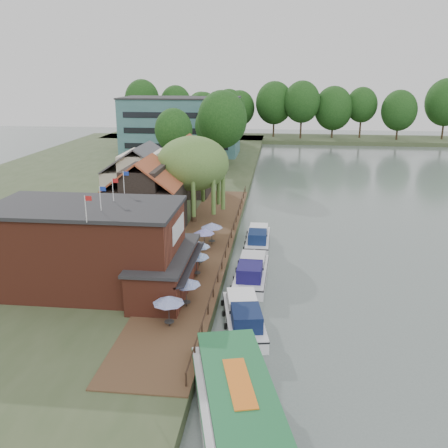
{
  "coord_description": "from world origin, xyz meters",
  "views": [
    {
      "loc": [
        -0.33,
        -38.56,
        18.68
      ],
      "look_at": [
        -6.0,
        12.0,
        3.0
      ],
      "focal_mm": 40.0,
      "sensor_mm": 36.0,
      "label": 1
    }
  ],
  "objects_px": {
    "willow": "(193,180)",
    "cruiser_1": "(251,270)",
    "umbrella_4": "(199,253)",
    "cottage_c": "(186,166)",
    "tour_boat": "(241,417)",
    "cruiser_2": "(258,236)",
    "umbrella_3": "(197,264)",
    "umbrella_5": "(204,239)",
    "hotel_block": "(181,126)",
    "swan": "(263,386)",
    "pub": "(111,248)",
    "umbrella_1": "(186,292)",
    "umbrella_2": "(177,282)",
    "umbrella_6": "(212,233)",
    "cottage_b": "(143,178)",
    "umbrella_0": "(169,311)",
    "cruiser_0": "(244,313)",
    "cottage_a": "(146,197)"
  },
  "relations": [
    {
      "from": "umbrella_0",
      "to": "cruiser_1",
      "type": "bearing_deg",
      "value": 64.78
    },
    {
      "from": "pub",
      "to": "cruiser_0",
      "type": "distance_m",
      "value": 12.43
    },
    {
      "from": "cottage_a",
      "to": "cottage_b",
      "type": "xyz_separation_m",
      "value": [
        -3.0,
        10.0,
        0.0
      ]
    },
    {
      "from": "umbrella_4",
      "to": "cottage_c",
      "type": "bearing_deg",
      "value": 102.95
    },
    {
      "from": "cottage_b",
      "to": "umbrella_0",
      "type": "height_order",
      "value": "cottage_b"
    },
    {
      "from": "willow",
      "to": "umbrella_1",
      "type": "bearing_deg",
      "value": -81.73
    },
    {
      "from": "cruiser_0",
      "to": "umbrella_0",
      "type": "bearing_deg",
      "value": -164.18
    },
    {
      "from": "pub",
      "to": "umbrella_2",
      "type": "relative_size",
      "value": 8.42
    },
    {
      "from": "cottage_a",
      "to": "umbrella_0",
      "type": "relative_size",
      "value": 3.62
    },
    {
      "from": "tour_boat",
      "to": "cruiser_2",
      "type": "bearing_deg",
      "value": 76.97
    },
    {
      "from": "cruiser_2",
      "to": "tour_boat",
      "type": "relative_size",
      "value": 0.6
    },
    {
      "from": "umbrella_5",
      "to": "cruiser_0",
      "type": "distance_m",
      "value": 14.33
    },
    {
      "from": "cruiser_2",
      "to": "umbrella_1",
      "type": "bearing_deg",
      "value": -104.89
    },
    {
      "from": "cottage_c",
      "to": "umbrella_2",
      "type": "relative_size",
      "value": 3.58
    },
    {
      "from": "umbrella_2",
      "to": "tour_boat",
      "type": "height_order",
      "value": "umbrella_2"
    },
    {
      "from": "hotel_block",
      "to": "tour_boat",
      "type": "relative_size",
      "value": 1.69
    },
    {
      "from": "umbrella_6",
      "to": "cruiser_0",
      "type": "bearing_deg",
      "value": -73.62
    },
    {
      "from": "willow",
      "to": "cruiser_1",
      "type": "height_order",
      "value": "willow"
    },
    {
      "from": "umbrella_3",
      "to": "umbrella_6",
      "type": "xyz_separation_m",
      "value": [
        0.17,
        8.77,
        0.0
      ]
    },
    {
      "from": "umbrella_0",
      "to": "pub",
      "type": "bearing_deg",
      "value": 135.35
    },
    {
      "from": "umbrella_0",
      "to": "umbrella_2",
      "type": "xyz_separation_m",
      "value": [
        -0.45,
        5.14,
        0.0
      ]
    },
    {
      "from": "umbrella_3",
      "to": "cottage_c",
      "type": "bearing_deg",
      "value": 102.16
    },
    {
      "from": "pub",
      "to": "umbrella_0",
      "type": "height_order",
      "value": "pub"
    },
    {
      "from": "cruiser_0",
      "to": "swan",
      "type": "bearing_deg",
      "value": -87.4
    },
    {
      "from": "cottage_a",
      "to": "umbrella_5",
      "type": "xyz_separation_m",
      "value": [
        7.33,
        -5.22,
        -2.96
      ]
    },
    {
      "from": "cruiser_0",
      "to": "cruiser_2",
      "type": "relative_size",
      "value": 1.06
    },
    {
      "from": "pub",
      "to": "umbrella_0",
      "type": "relative_size",
      "value": 8.42
    },
    {
      "from": "umbrella_3",
      "to": "cruiser_1",
      "type": "height_order",
      "value": "umbrella_3"
    },
    {
      "from": "umbrella_3",
      "to": "swan",
      "type": "distance_m",
      "value": 15.86
    },
    {
      "from": "umbrella_2",
      "to": "umbrella_1",
      "type": "bearing_deg",
      "value": -59.99
    },
    {
      "from": "swan",
      "to": "cottage_b",
      "type": "bearing_deg",
      "value": 115.25
    },
    {
      "from": "willow",
      "to": "umbrella_6",
      "type": "bearing_deg",
      "value": -67.75
    },
    {
      "from": "umbrella_3",
      "to": "cruiser_2",
      "type": "xyz_separation_m",
      "value": [
        4.91,
        12.04,
        -1.22
      ]
    },
    {
      "from": "tour_boat",
      "to": "swan",
      "type": "distance_m",
      "value": 5.07
    },
    {
      "from": "cottage_b",
      "to": "willow",
      "type": "height_order",
      "value": "willow"
    },
    {
      "from": "cottage_b",
      "to": "umbrella_0",
      "type": "xyz_separation_m",
      "value": [
        10.19,
        -31.11,
        -2.96
      ]
    },
    {
      "from": "cottage_b",
      "to": "tour_boat",
      "type": "height_order",
      "value": "cottage_b"
    },
    {
      "from": "umbrella_5",
      "to": "cottage_a",
      "type": "bearing_deg",
      "value": 144.52
    },
    {
      "from": "cruiser_0",
      "to": "cruiser_1",
      "type": "distance_m",
      "value": 8.61
    },
    {
      "from": "hotel_block",
      "to": "swan",
      "type": "height_order",
      "value": "hotel_block"
    },
    {
      "from": "cottage_b",
      "to": "umbrella_6",
      "type": "height_order",
      "value": "cottage_b"
    },
    {
      "from": "hotel_block",
      "to": "cottage_c",
      "type": "relative_size",
      "value": 2.99
    },
    {
      "from": "umbrella_5",
      "to": "hotel_block",
      "type": "bearing_deg",
      "value": 103.17
    },
    {
      "from": "hotel_block",
      "to": "umbrella_3",
      "type": "relative_size",
      "value": 10.69
    },
    {
      "from": "cottage_c",
      "to": "umbrella_0",
      "type": "relative_size",
      "value": 3.58
    },
    {
      "from": "cruiser_1",
      "to": "cruiser_2",
      "type": "height_order",
      "value": "cruiser_1"
    },
    {
      "from": "umbrella_6",
      "to": "cruiser_2",
      "type": "height_order",
      "value": "umbrella_6"
    },
    {
      "from": "hotel_block",
      "to": "umbrella_4",
      "type": "height_order",
      "value": "hotel_block"
    },
    {
      "from": "pub",
      "to": "umbrella_1",
      "type": "xyz_separation_m",
      "value": [
        6.82,
        -2.86,
        -2.36
      ]
    },
    {
      "from": "umbrella_6",
      "to": "cottage_b",
      "type": "bearing_deg",
      "value": 129.46
    }
  ]
}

